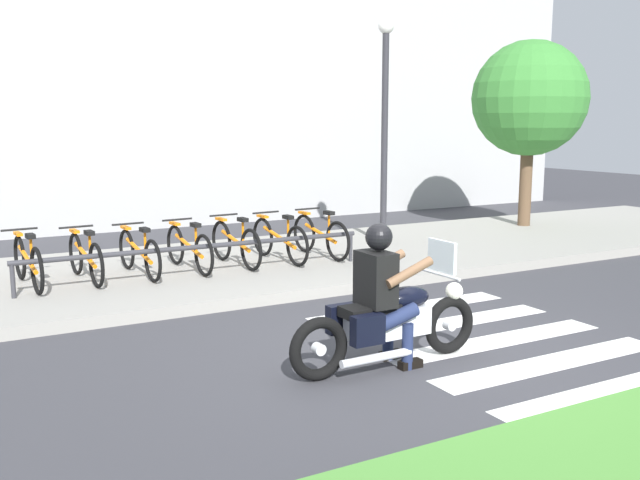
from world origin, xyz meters
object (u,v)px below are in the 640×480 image
at_px(bicycle_2, 139,253).
at_px(bicycle_4, 236,243).
at_px(motorcycle, 389,321).
at_px(bicycle_3, 189,248).
at_px(rider, 383,286).
at_px(street_lamp, 385,112).
at_px(tree_near_rack, 530,99).
at_px(bicycle_6, 320,236).
at_px(bicycle_5, 279,240).
at_px(bicycle_0, 28,262).
at_px(bike_rack, 201,248).
at_px(bicycle_1, 85,257).

xyz_separation_m(bicycle_2, bicycle_4, (1.50, -0.00, 0.02)).
height_order(motorcycle, bicycle_3, motorcycle).
distance_m(rider, street_lamp, 6.57).
bearing_deg(tree_near_rack, bicycle_6, -169.34).
xyz_separation_m(bicycle_3, bicycle_5, (1.50, -0.00, 0.01)).
bearing_deg(bicycle_4, bicycle_2, 179.96).
height_order(bicycle_0, bike_rack, bicycle_0).
bearing_deg(bicycle_2, motorcycle, -75.09).
bearing_deg(motorcycle, tree_near_rack, 37.40).
xyz_separation_m(rider, tree_near_rack, (7.48, 5.66, 2.02)).
distance_m(bicycle_0, street_lamp, 6.56).
relative_size(motorcycle, bicycle_2, 1.27).
distance_m(bike_rack, tree_near_rack, 8.35).
bearing_deg(rider, bicycle_5, 76.48).
xyz_separation_m(rider, street_lamp, (3.55, 5.26, 1.73)).
relative_size(bicycle_0, bicycle_3, 1.02).
height_order(bike_rack, tree_near_rack, tree_near_rack).
bearing_deg(rider, bicycle_2, 104.00).
bearing_deg(bicycle_6, bike_rack, -166.19).
bearing_deg(rider, bicycle_4, 85.58).
xyz_separation_m(bicycle_1, bicycle_4, (2.25, -0.00, 0.01)).
bearing_deg(bike_rack, motorcycle, -83.32).
distance_m(bicycle_1, bike_rack, 1.60).
height_order(bicycle_3, tree_near_rack, tree_near_rack).
distance_m(bicycle_2, bicycle_4, 1.50).
relative_size(motorcycle, rider, 1.52).
relative_size(rider, street_lamp, 0.34).
distance_m(bicycle_0, bike_rack, 2.32).
xyz_separation_m(motorcycle, street_lamp, (3.47, 5.26, 2.09)).
relative_size(bicycle_6, street_lamp, 0.39).
distance_m(motorcycle, bicycle_6, 4.93).
height_order(motorcycle, street_lamp, street_lamp).
distance_m(bicycle_6, street_lamp, 2.72).
bearing_deg(bicycle_1, bicycle_0, -180.00).
xyz_separation_m(rider, bicycle_5, (1.11, 4.60, -0.31)).
bearing_deg(tree_near_rack, bicycle_4, -171.55).
relative_size(bicycle_2, bike_rack, 0.33).
distance_m(bicycle_5, street_lamp, 3.25).
relative_size(bicycle_6, tree_near_rack, 0.40).
height_order(bicycle_0, street_lamp, street_lamp).
height_order(bicycle_1, street_lamp, street_lamp).
distance_m(bicycle_1, bicycle_6, 3.76).
bearing_deg(bike_rack, street_lamp, 17.09).
relative_size(bicycle_3, bicycle_5, 0.98).
height_order(rider, bicycle_4, rider).
bearing_deg(bicycle_3, bicycle_1, -180.00).
bearing_deg(bicycle_3, bicycle_5, -0.01).
bearing_deg(rider, tree_near_rack, 37.10).
bearing_deg(street_lamp, bicycle_3, -170.53).
relative_size(rider, bicycle_4, 0.87).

